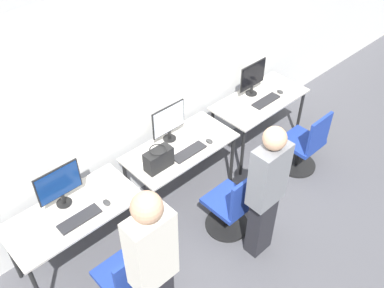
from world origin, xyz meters
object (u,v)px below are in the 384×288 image
(keyboard_center, at_px, (189,152))
(office_chair_center, at_px, (232,207))
(mouse_left, at_px, (107,203))
(monitor_center, at_px, (169,121))
(keyboard_right, at_px, (266,101))
(monitor_left, at_px, (59,185))
(mouse_center, at_px, (209,141))
(person_center, at_px, (266,190))
(person_left, at_px, (153,266))
(handbag, at_px, (159,159))
(keyboard_left, at_px, (80,219))
(monitor_right, at_px, (253,77))
(office_chair_right, at_px, (304,147))
(office_chair_left, at_px, (128,282))
(mouse_right, at_px, (280,92))

(keyboard_center, distance_m, office_chair_center, 0.74)
(mouse_left, height_order, office_chair_center, office_chair_center)
(monitor_center, xyz_separation_m, keyboard_right, (1.34, -0.27, -0.23))
(monitor_left, bearing_deg, keyboard_right, -4.90)
(mouse_left, bearing_deg, monitor_left, 135.86)
(mouse_center, height_order, office_chair_center, office_chair_center)
(person_center, distance_m, keyboard_right, 1.64)
(monitor_left, distance_m, keyboard_center, 1.39)
(person_left, height_order, keyboard_center, person_left)
(monitor_left, bearing_deg, office_chair_center, -32.84)
(person_left, xyz_separation_m, handbag, (0.87, 0.98, -0.10))
(mouse_center, xyz_separation_m, office_chair_center, (-0.23, -0.59, -0.41))
(keyboard_left, relative_size, person_center, 0.25)
(monitor_right, bearing_deg, person_center, -135.02)
(mouse_center, relative_size, handbag, 0.30)
(office_chair_right, bearing_deg, mouse_left, 167.20)
(office_chair_right, bearing_deg, monitor_center, 147.99)
(keyboard_right, xyz_separation_m, office_chair_right, (0.06, -0.61, -0.41))
(monitor_center, relative_size, office_chair_right, 0.50)
(office_chair_right, bearing_deg, person_center, -162.43)
(mouse_center, xyz_separation_m, monitor_right, (1.06, 0.32, 0.23))
(office_chair_left, distance_m, office_chair_right, 2.69)
(keyboard_left, distance_m, person_center, 1.73)
(office_chair_center, distance_m, handbag, 0.94)
(person_left, bearing_deg, keyboard_left, 95.78)
(mouse_right, bearing_deg, keyboard_left, -179.21)
(mouse_left, bearing_deg, monitor_center, 16.88)
(person_left, bearing_deg, mouse_center, 30.89)
(mouse_center, relative_size, person_center, 0.06)
(monitor_center, bearing_deg, keyboard_right, -11.40)
(monitor_center, height_order, office_chair_right, monitor_center)
(office_chair_left, distance_m, person_left, 0.72)
(monitor_center, xyz_separation_m, keyboard_center, (0.00, -0.32, -0.23))
(office_chair_center, xyz_separation_m, keyboard_right, (1.30, 0.67, 0.41))
(monitor_left, xyz_separation_m, keyboard_left, (0.00, -0.27, -0.23))
(monitor_center, relative_size, keyboard_center, 1.07)
(mouse_center, bearing_deg, mouse_left, 178.95)
(monitor_center, height_order, monitor_right, same)
(monitor_center, distance_m, mouse_right, 1.66)
(mouse_left, distance_m, office_chair_right, 2.56)
(handbag, bearing_deg, office_chair_left, -145.69)
(monitor_right, bearing_deg, keyboard_right, -90.00)
(office_chair_right, height_order, handbag, handbag)
(monitor_left, relative_size, handbag, 1.45)
(office_chair_left, relative_size, monitor_right, 1.99)
(monitor_right, distance_m, office_chair_right, 1.07)
(office_chair_left, distance_m, mouse_right, 3.00)
(keyboard_center, bearing_deg, mouse_left, 179.99)
(keyboard_left, relative_size, person_left, 0.23)
(person_left, height_order, monitor_right, person_left)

